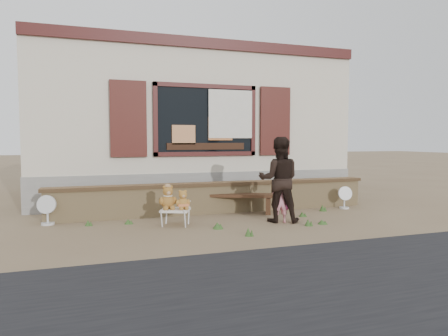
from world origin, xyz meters
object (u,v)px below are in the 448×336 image
object	(u,v)px
child	(280,200)
adult	(279,180)
bench	(234,199)
teddy_bear_left	(168,197)
folding_chair	(175,210)
teddy_bear_right	(183,199)

from	to	relation	value
child	adult	size ratio (longest dim) A/B	0.54
bench	teddy_bear_left	distance (m)	1.77
adult	folding_chair	bearing A→B (deg)	15.41
teddy_bear_right	child	size ratio (longest dim) A/B	0.41
child	adult	bearing A→B (deg)	-94.34
child	adult	world-z (taller)	adult
teddy_bear_left	adult	xyz separation A→B (m)	(2.10, -0.33, 0.29)
folding_chair	child	size ratio (longest dim) A/B	0.72
bench	teddy_bear_left	bearing A→B (deg)	-129.82
teddy_bear_left	teddy_bear_right	xyz separation A→B (m)	(0.26, -0.11, -0.04)
bench	folding_chair	size ratio (longest dim) A/B	2.60
teddy_bear_right	child	distance (m)	1.85
teddy_bear_left	teddy_bear_right	bearing A→B (deg)	-0.00
bench	adult	distance (m)	1.32
folding_chair	adult	xyz separation A→B (m)	(1.97, -0.28, 0.54)
folding_chair	child	world-z (taller)	child
folding_chair	teddy_bear_left	distance (m)	0.29
child	folding_chair	bearing A→B (deg)	-2.16
teddy_bear_left	adult	world-z (taller)	adult
folding_chair	child	xyz separation A→B (m)	(1.95, -0.38, 0.17)
child	teddy_bear_left	bearing A→B (deg)	-2.96
bench	child	distance (m)	1.30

